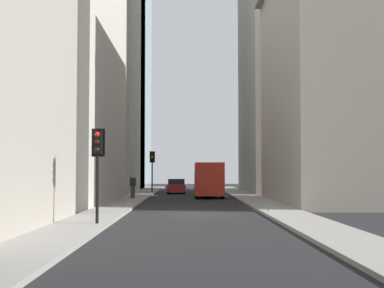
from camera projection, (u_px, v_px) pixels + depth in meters
The scene contains 12 objects.
ground_plane at pixel (194, 214), 28.07m from camera, with size 135.00×135.00×0.00m, color black.
sidewalk_right at pixel (105, 212), 28.03m from camera, with size 90.00×2.20×0.14m, color gray.
sidewalk_left at pixel (283, 212), 28.11m from camera, with size 90.00×2.20×0.14m, color gray.
building_left_far at pixel (294, 28), 57.07m from camera, with size 16.44×10.50×33.76m.
building_left_midfar at pixel (351, 65), 37.12m from camera, with size 15.47×10.50×18.57m.
building_right_far at pixel (93, 51), 60.14m from camera, with size 17.41×10.50×30.34m.
delivery_truck at pixel (209, 180), 45.62m from camera, with size 6.46×2.25×2.84m.
sedan_red at pixel (176, 187), 53.95m from camera, with size 4.30×1.78×1.42m.
traffic_light_foreground at pixel (98, 153), 21.54m from camera, with size 0.43×0.52×3.68m.
traffic_light_midblock at pixel (152, 162), 54.43m from camera, with size 0.43×0.52×3.99m.
pedestrian at pixel (133, 185), 41.74m from camera, with size 0.26×0.44×1.78m.
discarded_bottle at pixel (269, 209), 28.19m from camera, with size 0.07×0.07×0.27m.
Camera 1 is at (-28.20, 0.36, 2.15)m, focal length 51.97 mm.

